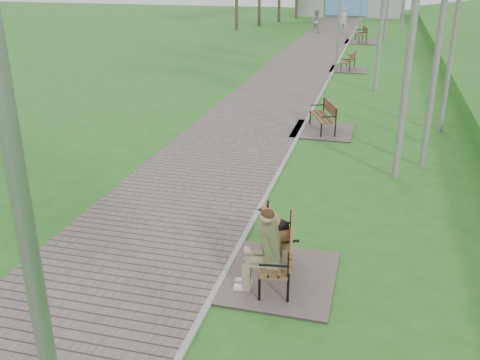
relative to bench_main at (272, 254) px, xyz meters
The scene contains 12 objects.
ground 2.08m from the bench_main, 112.99° to the right, with size 120.00×120.00×0.00m, color #286A1F.
walkway 19.80m from the bench_main, 97.37° to the left, with size 3.50×67.00×0.04m, color #61534E.
kerb 19.66m from the bench_main, 92.31° to the left, with size 0.10×67.00×0.05m, color #999993.
bench_main is the anchor object (origin of this frame).
bench_second 8.66m from the bench_main, 91.15° to the left, with size 1.83×2.04×1.13m.
bench_third 19.30m from the bench_main, 90.45° to the left, with size 1.72×1.91×1.06m.
bench_far 29.42m from the bench_main, 90.08° to the left, with size 2.06×2.29×1.26m.
lamp_post_near 5.39m from the bench_main, 97.51° to the right, with size 0.21×0.21×5.46m.
lamp_post_second 18.56m from the bench_main, 92.05° to the left, with size 0.18×0.18×4.66m.
lamp_post_third 32.53m from the bench_main, 90.64° to the left, with size 0.20×0.20×5.16m.
pedestrian_near 33.98m from the bench_main, 92.78° to the left, with size 0.69×0.45×1.89m, color silver.
pedestrian_far 34.22m from the bench_main, 96.04° to the left, with size 0.81×0.63×1.66m, color #9E978A.
Camera 1 is at (2.22, -5.62, 4.87)m, focal length 40.00 mm.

